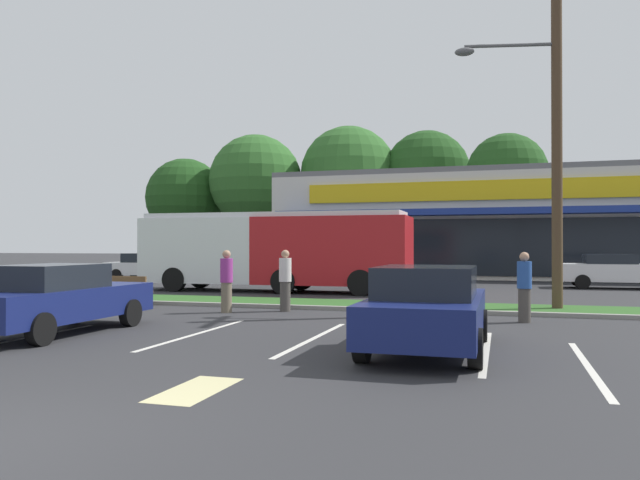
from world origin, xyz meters
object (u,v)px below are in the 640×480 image
Objects in this scene: car_1 at (614,271)px; car_0 at (427,308)px; bus_stop_bench at (126,290)px; car_2 at (57,298)px; pedestrian_mid at (524,287)px; city_bus at (274,249)px; utility_pole at (552,114)px; pedestrian_by_pole at (226,281)px; pedestrian_near_bench at (285,280)px; car_4 at (149,266)px.

car_0 is at bearing -108.05° from car_1.
bus_stop_bench is 0.34× the size of car_2.
city_bus is at bearing -83.64° from pedestrian_mid.
utility_pole is 6.01× the size of pedestrian_by_pole.
utility_pole is 12.27m from city_bus.
utility_pole reaches higher than car_2.
bus_stop_bench is 5.36m from pedestrian_near_bench.
pedestrian_near_bench reaches higher than car_0.
utility_pole reaches higher than car_4.
car_4 is (-17.19, 18.26, -0.02)m from car_0.
pedestrian_mid is (9.77, 4.94, 0.11)m from car_2.
car_4 is (-19.87, 10.69, -4.93)m from utility_pole.
pedestrian_by_pole reaches higher than car_4.
car_0 is (-2.67, -7.57, -4.91)m from utility_pole.
pedestrian_by_pole is 1.02× the size of pedestrian_mid.
car_4 is 2.68× the size of pedestrian_mid.
utility_pole reaches higher than car_0.
car_2 is at bearing -63.23° from car_4.
pedestrian_by_pole is at bearing -44.31° from pedestrian_mid.
pedestrian_mid is at bearing 140.47° from city_bus.
car_1 is 23.25m from car_4.
car_0 is 25.08m from car_4.
pedestrian_mid is (19.01, -13.38, 0.12)m from car_4.
pedestrian_by_pole is (-8.91, -2.74, -4.80)m from utility_pole.
car_2 is at bearing -17.90° from pedestrian_mid.
bus_stop_bench is 0.92× the size of pedestrian_mid.
city_bus is 7.07× the size of bus_stop_bench.
city_bus reaches higher than pedestrian_by_pole.
utility_pole is at bearing 173.95° from pedestrian_near_bench.
pedestrian_by_pole is (-6.23, 4.83, 0.11)m from car_0.
city_bus is 8.01m from pedestrian_by_pole.
pedestrian_mid is (1.82, 4.88, 0.09)m from car_0.
bus_stop_bench is 0.34× the size of car_1.
car_0 is 2.60× the size of pedestrian_by_pole.
pedestrian_mid is at bearing 176.31° from bus_stop_bench.
bus_stop_bench is 3.96m from pedestrian_by_pole.
pedestrian_mid is at bearing -20.44° from car_0.
car_0 is at bearing -46.73° from car_4.
car_0 reaches higher than bus_stop_bench.
car_1 is 0.98× the size of car_2.
pedestrian_mid reaches higher than bus_stop_bench.
pedestrian_near_bench is (-10.80, -12.96, 0.10)m from car_1.
pedestrian_near_bench is 6.61m from pedestrian_mid.
city_bus is 15.09m from car_1.
car_1 is 14.34m from pedestrian_mid.
bus_stop_bench is at bearing -141.31° from car_1.
car_2 is 20.52m from car_4.
pedestrian_mid is (-0.85, -2.69, -4.82)m from utility_pole.
pedestrian_near_bench reaches higher than car_1.
car_2 is 1.01× the size of car_4.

